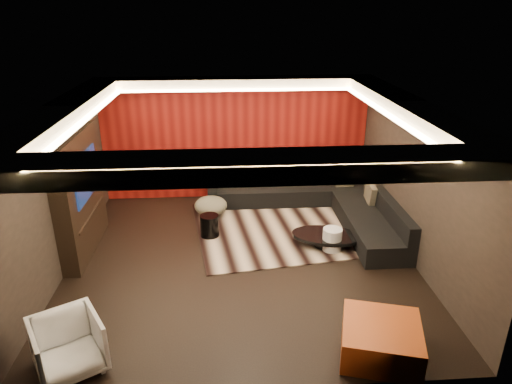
{
  "coord_description": "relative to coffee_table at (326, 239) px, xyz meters",
  "views": [
    {
      "loc": [
        -0.24,
        -7.08,
        4.21
      ],
      "look_at": [
        0.3,
        0.6,
        1.05
      ],
      "focal_mm": 32.0,
      "sensor_mm": 36.0,
      "label": 1
    }
  ],
  "objects": [
    {
      "name": "striped_pouf",
      "position": [
        -2.19,
        1.53,
        0.08
      ],
      "size": [
        0.81,
        0.81,
        0.38
      ],
      "primitive_type": "ellipsoid",
      "rotation": [
        0.0,
        0.0,
        0.18
      ],
      "color": "beige",
      "rests_on": "rug"
    },
    {
      "name": "floor",
      "position": [
        -1.61,
        -0.4,
        -0.14
      ],
      "size": [
        6.0,
        6.0,
        0.02
      ],
      "primitive_type": "cube",
      "color": "black",
      "rests_on": "ground"
    },
    {
      "name": "sectional_sofa",
      "position": [
        0.13,
        1.46,
        0.13
      ],
      "size": [
        3.65,
        3.5,
        0.75
      ],
      "color": "black",
      "rests_on": "floor"
    },
    {
      "name": "wall_left",
      "position": [
        -4.62,
        -0.4,
        1.27
      ],
      "size": [
        0.02,
        6.0,
        2.8
      ],
      "primitive_type": "cube",
      "color": "black",
      "rests_on": "ground"
    },
    {
      "name": "cove_left",
      "position": [
        -3.97,
        -0.4,
        2.47
      ],
      "size": [
        0.08,
        4.8,
        0.04
      ],
      "primitive_type": "cube",
      "color": "#FFD899",
      "rests_on": "ground"
    },
    {
      "name": "soffit_back",
      "position": [
        -1.61,
        2.3,
        2.56
      ],
      "size": [
        6.0,
        0.6,
        0.22
      ],
      "primitive_type": "cube",
      "color": "silver",
      "rests_on": "ground"
    },
    {
      "name": "cove_back",
      "position": [
        -1.61,
        1.96,
        2.47
      ],
      "size": [
        4.8,
        0.08,
        0.04
      ],
      "primitive_type": "cube",
      "color": "#FFD899",
      "rests_on": "ground"
    },
    {
      "name": "soffit_right",
      "position": [
        1.09,
        -0.4,
        2.56
      ],
      "size": [
        0.6,
        4.8,
        0.22
      ],
      "primitive_type": "cube",
      "color": "silver",
      "rests_on": "ground"
    },
    {
      "name": "tv_surround",
      "position": [
        -4.46,
        0.2,
        0.97
      ],
      "size": [
        0.3,
        2.0,
        2.2
      ],
      "primitive_type": "cube",
      "color": "black",
      "rests_on": "ground"
    },
    {
      "name": "orange_ottoman",
      "position": [
        0.09,
        -2.9,
        0.09
      ],
      "size": [
        1.22,
        1.22,
        0.44
      ],
      "primitive_type": "cube",
      "rotation": [
        0.0,
        0.0,
        -0.28
      ],
      "color": "maroon",
      "rests_on": "floor"
    },
    {
      "name": "tv_shelf",
      "position": [
        -4.3,
        0.2,
        0.57
      ],
      "size": [
        0.04,
        1.6,
        0.04
      ],
      "primitive_type": "cube",
      "color": "black",
      "rests_on": "ground"
    },
    {
      "name": "tv_screen",
      "position": [
        -4.3,
        0.2,
        1.32
      ],
      "size": [
        0.04,
        1.3,
        0.8
      ],
      "primitive_type": "cube",
      "color": "black",
      "rests_on": "ground"
    },
    {
      "name": "armchair",
      "position": [
        -3.83,
        -2.9,
        0.23
      ],
      "size": [
        1.07,
        1.07,
        0.72
      ],
      "primitive_type": "imported",
      "rotation": [
        0.0,
        0.0,
        0.53
      ],
      "color": "white",
      "rests_on": "floor"
    },
    {
      "name": "coffee_table",
      "position": [
        0.0,
        0.0,
        0.0
      ],
      "size": [
        1.57,
        1.57,
        0.22
      ],
      "primitive_type": "cylinder",
      "rotation": [
        0.0,
        0.0,
        -0.26
      ],
      "color": "black",
      "rests_on": "rug"
    },
    {
      "name": "ceiling",
      "position": [
        -1.61,
        -0.4,
        2.68
      ],
      "size": [
        6.0,
        6.0,
        0.02
      ],
      "primitive_type": "cube",
      "color": "silver",
      "rests_on": "ground"
    },
    {
      "name": "wall_right",
      "position": [
        1.4,
        -0.4,
        1.27
      ],
      "size": [
        0.02,
        6.0,
        2.8
      ],
      "primitive_type": "cube",
      "color": "black",
      "rests_on": "ground"
    },
    {
      "name": "throw_pillows",
      "position": [
        -0.08,
        1.9,
        0.49
      ],
      "size": [
        3.24,
        1.66,
        0.5
      ],
      "color": "tan",
      "rests_on": "sectional_sofa"
    },
    {
      "name": "white_side_table",
      "position": [
        0.07,
        -0.19,
        0.09
      ],
      "size": [
        0.45,
        0.45,
        0.44
      ],
      "primitive_type": "cylinder",
      "rotation": [
        0.0,
        0.0,
        -0.36
      ],
      "color": "silver",
      "rests_on": "floor"
    },
    {
      "name": "wall_back",
      "position": [
        -1.61,
        2.61,
        1.27
      ],
      "size": [
        6.0,
        0.02,
        2.8
      ],
      "primitive_type": "cube",
      "color": "black",
      "rests_on": "ground"
    },
    {
      "name": "red_feature_wall",
      "position": [
        -1.61,
        2.57,
        1.27
      ],
      "size": [
        5.98,
        0.05,
        2.78
      ],
      "primitive_type": "cube",
      "color": "#6B0C0A",
      "rests_on": "ground"
    },
    {
      "name": "drum_stool",
      "position": [
        -2.19,
        0.52,
        0.11
      ],
      "size": [
        0.42,
        0.42,
        0.43
      ],
      "primitive_type": "cylinder",
      "rotation": [
        0.0,
        0.0,
        -0.14
      ],
      "color": "black",
      "rests_on": "rug"
    },
    {
      "name": "soffit_left",
      "position": [
        -4.31,
        -0.4,
        2.56
      ],
      "size": [
        0.6,
        4.8,
        0.22
      ],
      "primitive_type": "cube",
      "color": "silver",
      "rests_on": "ground"
    },
    {
      "name": "soffit_front",
      "position": [
        -1.61,
        -3.1,
        2.56
      ],
      "size": [
        6.0,
        0.6,
        0.22
      ],
      "primitive_type": "cube",
      "color": "silver",
      "rests_on": "ground"
    },
    {
      "name": "rug",
      "position": [
        -0.44,
        0.84,
        -0.12
      ],
      "size": [
        4.38,
        3.52,
        0.02
      ],
      "primitive_type": "cube",
      "rotation": [
        0.0,
        0.0,
        0.14
      ],
      "color": "#C0A78C",
      "rests_on": "floor"
    },
    {
      "name": "cove_right",
      "position": [
        0.75,
        -0.4,
        2.47
      ],
      "size": [
        0.08,
        4.8,
        0.04
      ],
      "primitive_type": "cube",
      "color": "#FFD899",
      "rests_on": "ground"
    },
    {
      "name": "cove_front",
      "position": [
        -1.61,
        -2.76,
        2.47
      ],
      "size": [
        4.8,
        0.08,
        0.04
      ],
      "primitive_type": "cube",
      "color": "#FFD899",
      "rests_on": "ground"
    }
  ]
}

